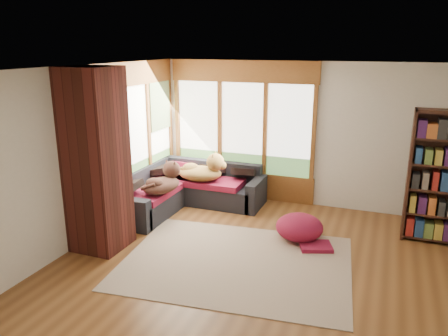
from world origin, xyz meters
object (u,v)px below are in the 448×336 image
Objects in this scene: pouf at (299,226)px; dog_tan at (204,165)px; area_rug at (236,262)px; sectional_sofa at (189,188)px; bookshelf at (439,178)px; dog_brindle at (164,176)px; brick_chimney at (96,161)px.

pouf is 2.17m from dog_tan.
pouf is (0.65, 1.05, 0.20)m from area_rug.
pouf is at bearing 58.34° from area_rug.
area_rug is at bearing -50.59° from sectional_sofa.
bookshelf is 3.82m from dog_tan.
bookshelf is at bearing 19.00° from pouf.
area_rug is 3.20m from bookshelf.
sectional_sofa is 2.43m from area_rug.
dog_brindle is (-4.19, -0.64, -0.25)m from bookshelf.
brick_chimney is at bearing -157.12° from bookshelf.
pouf is at bearing -31.38° from dog_tan.
sectional_sofa is 3.06× the size of pouf.
bookshelf reaches higher than pouf.
dog_brindle is at bearing -171.26° from bookshelf.
bookshelf is at bearing -3.13° from sectional_sofa.
sectional_sofa is 2.35m from pouf.
dog_tan is at bearing 70.52° from brick_chimney.
bookshelf is (2.52, 1.70, 0.99)m from area_rug.
area_rug is 1.25m from pouf.
dog_tan is 1.05× the size of dog_brindle.
area_rug is 1.53× the size of bookshelf.
brick_chimney is 3.05× the size of dog_brindle.
sectional_sofa is (0.45, 2.05, -1.00)m from brick_chimney.
sectional_sofa is 0.90m from dog_brindle.
sectional_sofa is 1.10× the size of bookshelf.
bookshelf is at bearing 22.88° from brick_chimney.
dog_tan is (-3.81, 0.15, -0.23)m from bookshelf.
brick_chimney is 4.94m from bookshelf.
dog_tan is (0.29, 0.02, 0.46)m from sectional_sofa.
dog_tan is (-1.29, 1.85, 0.76)m from area_rug.
bookshelf is 2.34× the size of dog_brindle.
dog_tan is at bearing 2.98° from sectional_sofa.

